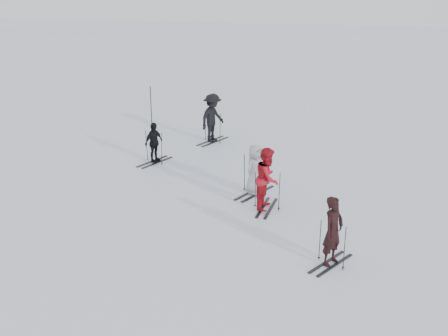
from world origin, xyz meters
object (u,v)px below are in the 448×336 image
skier_uphill_far (213,118)px  piste_marker (151,106)px  skier_grey (255,170)px  skier_uphill_left (154,143)px  skier_near_dark (333,232)px  skier_red (267,179)px

skier_uphill_far → piste_marker: 3.93m
skier_grey → skier_uphill_left: size_ratio=1.07×
skier_uphill_left → skier_uphill_far: (1.53, 3.04, 0.25)m
skier_uphill_left → piste_marker: (-1.84, 5.07, 0.16)m
skier_near_dark → piste_marker: bearing=68.1°
skier_near_dark → skier_uphill_far: 10.79m
skier_red → skier_uphill_far: skier_uphill_far is taller
skier_uphill_far → skier_uphill_left: bearing=178.9°
skier_uphill_left → skier_uphill_far: 3.41m
skier_red → piste_marker: bearing=43.0°
skier_near_dark → skier_uphill_left: bearing=77.7°
skier_grey → skier_near_dark: bearing=-122.4°
skier_uphill_far → skier_grey: bearing=-128.3°
skier_grey → skier_uphill_left: bearing=87.3°
skier_red → skier_uphill_left: 5.79m
skier_grey → piste_marker: (-5.97, 7.34, 0.11)m
piste_marker → skier_uphill_far: bearing=-31.0°
skier_near_dark → skier_red: bearing=64.8°
skier_near_dark → skier_grey: 4.89m
skier_red → skier_uphill_far: (-3.16, 6.43, 0.06)m
skier_near_dark → piste_marker: (-8.53, 11.50, 0.04)m
skier_near_dark → skier_grey: size_ratio=1.08×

